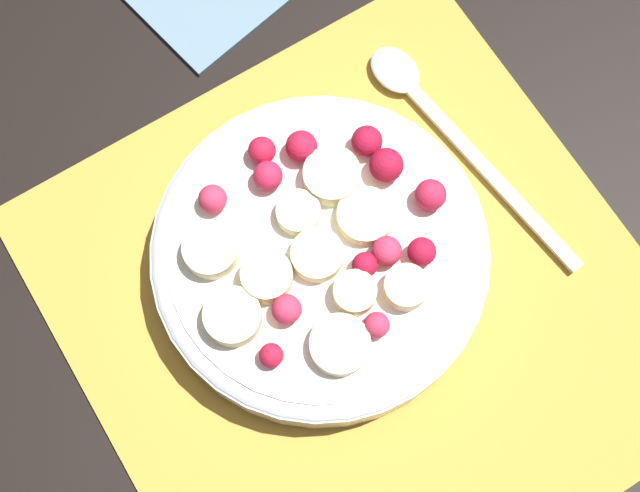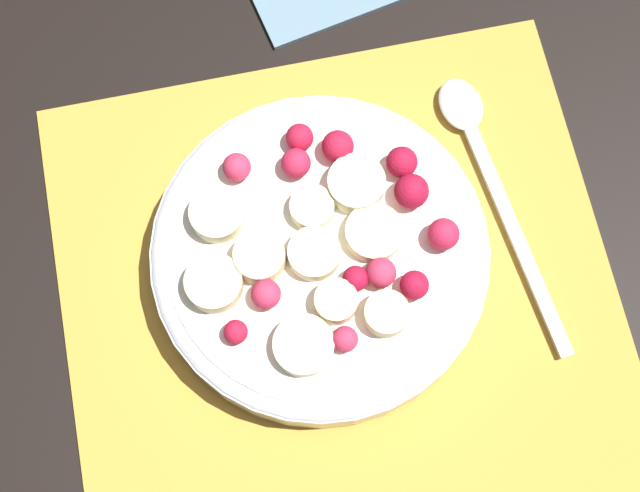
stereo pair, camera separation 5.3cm
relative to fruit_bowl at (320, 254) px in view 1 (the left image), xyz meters
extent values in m
plane|color=black|center=(0.04, 0.01, -0.03)|extent=(3.00, 3.00, 0.00)
cube|color=gold|center=(0.04, 0.01, -0.02)|extent=(0.36, 0.35, 0.01)
cylinder|color=silver|center=(0.00, 0.00, -0.01)|extent=(0.21, 0.21, 0.03)
torus|color=silver|center=(0.00, 0.00, 0.01)|extent=(0.21, 0.21, 0.01)
cylinder|color=white|center=(0.00, 0.00, 0.01)|extent=(0.19, 0.19, 0.00)
cylinder|color=beige|center=(0.01, -0.07, 0.02)|extent=(0.05, 0.05, 0.01)
cylinder|color=beige|center=(0.00, 0.00, 0.02)|extent=(0.04, 0.04, 0.01)
cylinder|color=#F4EAB7|center=(0.06, -0.02, 0.02)|extent=(0.05, 0.05, 0.01)
cylinder|color=beige|center=(0.04, 0.00, 0.02)|extent=(0.03, 0.03, 0.01)
cylinder|color=beige|center=(0.00, -0.04, 0.02)|extent=(0.03, 0.03, 0.01)
cylinder|color=#F4EAB7|center=(-0.03, 0.00, 0.02)|extent=(0.03, 0.03, 0.01)
cylinder|color=#F4EAB7|center=(-0.03, -0.06, 0.02)|extent=(0.03, 0.03, 0.01)
cylinder|color=beige|center=(0.05, 0.03, 0.02)|extent=(0.03, 0.03, 0.01)
cylinder|color=#F4EAB7|center=(-0.03, 0.03, 0.02)|extent=(0.05, 0.05, 0.01)
cylinder|color=beige|center=(0.00, 0.03, 0.02)|extent=(0.05, 0.05, 0.01)
sphere|color=#B21433|center=(-0.04, 0.06, 0.02)|extent=(0.02, 0.02, 0.02)
sphere|color=#B21433|center=(-0.02, 0.06, 0.02)|extent=(0.02, 0.02, 0.02)
sphere|color=#B21433|center=(0.02, 0.02, 0.02)|extent=(0.02, 0.02, 0.02)
sphere|color=#D12347|center=(0.01, 0.07, 0.02)|extent=(0.02, 0.02, 0.02)
sphere|color=#D12347|center=(-0.05, 0.00, 0.02)|extent=(0.02, 0.02, 0.02)
sphere|color=#DB3356|center=(0.02, -0.04, 0.02)|extent=(0.02, 0.02, 0.02)
sphere|color=red|center=(-0.06, 0.02, 0.02)|extent=(0.02, 0.02, 0.02)
sphere|color=#DB3356|center=(-0.06, -0.04, 0.02)|extent=(0.02, 0.02, 0.02)
sphere|color=red|center=(0.04, -0.06, 0.02)|extent=(0.01, 0.01, 0.01)
sphere|color=#DB3356|center=(0.06, 0.00, 0.02)|extent=(0.02, 0.02, 0.02)
sphere|color=#B21433|center=(0.03, 0.05, 0.02)|extent=(0.02, 0.02, 0.02)
sphere|color=#DB3356|center=(0.02, 0.03, 0.02)|extent=(0.02, 0.02, 0.02)
sphere|color=red|center=(-0.07, 0.00, 0.02)|extent=(0.02, 0.02, 0.02)
cube|color=silver|center=(0.01, 0.13, -0.02)|extent=(0.16, 0.03, 0.00)
ellipsoid|color=silver|center=(-0.09, 0.12, -0.02)|extent=(0.04, 0.03, 0.01)
camera|label=1|loc=(0.13, -0.08, 0.53)|focal=50.00mm
camera|label=2|loc=(0.15, -0.03, 0.53)|focal=50.00mm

